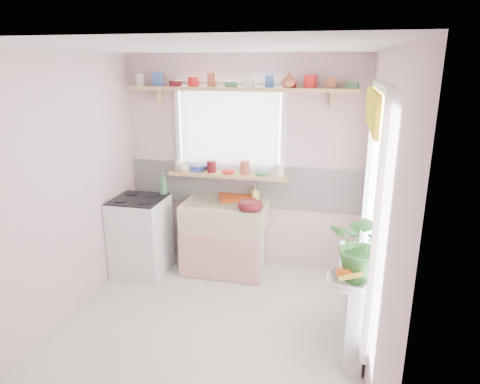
# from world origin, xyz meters

# --- Properties ---
(room) EXTENTS (3.20, 3.20, 3.20)m
(room) POSITION_xyz_m (0.66, 0.86, 1.37)
(room) COLOR silver
(room) RESTS_ON ground
(sink_unit) EXTENTS (0.95, 0.65, 1.11)m
(sink_unit) POSITION_xyz_m (-0.15, 1.29, 0.43)
(sink_unit) COLOR white
(sink_unit) RESTS_ON ground
(cooker) EXTENTS (0.58, 0.58, 0.93)m
(cooker) POSITION_xyz_m (-1.10, 1.05, 0.46)
(cooker) COLOR white
(cooker) RESTS_ON ground
(radiator_ledge) EXTENTS (0.22, 0.95, 0.78)m
(radiator_ledge) POSITION_xyz_m (1.30, 0.20, 0.40)
(radiator_ledge) COLOR white
(radiator_ledge) RESTS_ON ground
(windowsill) EXTENTS (1.40, 0.22, 0.04)m
(windowsill) POSITION_xyz_m (-0.15, 1.48, 1.14)
(windowsill) COLOR tan
(windowsill) RESTS_ON room
(pine_shelf) EXTENTS (2.52, 0.24, 0.04)m
(pine_shelf) POSITION_xyz_m (0.00, 1.47, 2.12)
(pine_shelf) COLOR tan
(pine_shelf) RESTS_ON room
(shelf_crockery) EXTENTS (2.47, 0.11, 0.12)m
(shelf_crockery) POSITION_xyz_m (-0.04, 1.47, 2.19)
(shelf_crockery) COLOR silver
(shelf_crockery) RESTS_ON pine_shelf
(sill_crockery) EXTENTS (1.35, 0.11, 0.12)m
(sill_crockery) POSITION_xyz_m (-0.17, 1.48, 1.22)
(sill_crockery) COLOR silver
(sill_crockery) RESTS_ON windowsill
(dish_tray) EXTENTS (0.49, 0.43, 0.04)m
(dish_tray) POSITION_xyz_m (-0.05, 1.50, 0.87)
(dish_tray) COLOR #CC4612
(dish_tray) RESTS_ON sink_unit
(colander) EXTENTS (0.29, 0.29, 0.13)m
(colander) POSITION_xyz_m (0.19, 1.10, 0.91)
(colander) COLOR #590F17
(colander) RESTS_ON sink_unit
(jade_plant) EXTENTS (0.58, 0.52, 0.58)m
(jade_plant) POSITION_xyz_m (1.33, -0.07, 1.07)
(jade_plant) COLOR #2C6127
(jade_plant) RESTS_ON radiator_ledge
(fruit_bowl) EXTENTS (0.34, 0.34, 0.08)m
(fruit_bowl) POSITION_xyz_m (1.21, -0.20, 0.81)
(fruit_bowl) COLOR silver
(fruit_bowl) RESTS_ON radiator_ledge
(herb_pot) EXTENTS (0.13, 0.09, 0.23)m
(herb_pot) POSITION_xyz_m (1.25, 0.10, 0.89)
(herb_pot) COLOR #27622A
(herb_pot) RESTS_ON radiator_ledge
(soap_bottle_sink) EXTENTS (0.10, 0.11, 0.17)m
(soap_bottle_sink) POSITION_xyz_m (0.17, 1.50, 0.94)
(soap_bottle_sink) COLOR #D7D55F
(soap_bottle_sink) RESTS_ON sink_unit
(sill_cup) EXTENTS (0.13, 0.13, 0.09)m
(sill_cup) POSITION_xyz_m (-0.69, 1.42, 1.20)
(sill_cup) COLOR beige
(sill_cup) RESTS_ON windowsill
(sill_bowl) EXTENTS (0.28, 0.28, 0.07)m
(sill_bowl) POSITION_xyz_m (-0.52, 1.54, 1.19)
(sill_bowl) COLOR #374EB4
(sill_bowl) RESTS_ON windowsill
(shelf_vase) EXTENTS (0.16, 0.16, 0.16)m
(shelf_vase) POSITION_xyz_m (0.53, 1.41, 2.22)
(shelf_vase) COLOR #AA4C34
(shelf_vase) RESTS_ON pine_shelf
(cooker_bottle) EXTENTS (0.12, 0.12, 0.26)m
(cooker_bottle) POSITION_xyz_m (-0.88, 1.27, 1.05)
(cooker_bottle) COLOR #408051
(cooker_bottle) RESTS_ON cooker
(fruit) EXTENTS (0.20, 0.14, 0.10)m
(fruit) POSITION_xyz_m (1.22, -0.19, 0.87)
(fruit) COLOR #D65512
(fruit) RESTS_ON fruit_bowl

